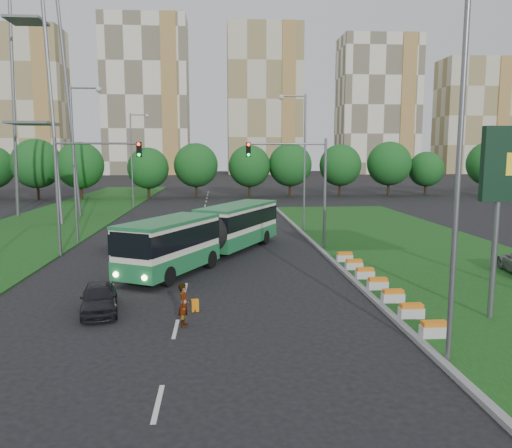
{
  "coord_description": "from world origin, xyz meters",
  "views": [
    {
      "loc": [
        -1.27,
        -25.24,
        6.9
      ],
      "look_at": [
        1.07,
        5.25,
        2.6
      ],
      "focal_mm": 35.0,
      "sensor_mm": 36.0,
      "label": 1
    }
  ],
  "objects": [
    {
      "name": "left_verge",
      "position": [
        -18.0,
        25.0,
        0.05
      ],
      "size": [
        12.0,
        110.0,
        0.1
      ],
      "primitive_type": "cube",
      "color": "#154B15",
      "rests_on": "ground"
    },
    {
      "name": "car_left_far",
      "position": [
        -8.01,
        10.68,
        0.79
      ],
      "size": [
        3.05,
        5.05,
        1.57
      ],
      "primitive_type": "imported",
      "rotation": [
        0.0,
        0.0,
        0.31
      ],
      "color": "black",
      "rests_on": "ground"
    },
    {
      "name": "apartment_tower_cwest",
      "position": [
        -25.0,
        150.0,
        26.0
      ],
      "size": [
        28.0,
        15.0,
        52.0
      ],
      "primitive_type": "cube",
      "color": "white",
      "rests_on": "ground"
    },
    {
      "name": "grass_median",
      "position": [
        13.0,
        8.0,
        0.07
      ],
      "size": [
        14.0,
        60.0,
        0.15
      ],
      "primitive_type": "cube",
      "color": "#154B15",
      "rests_on": "ground"
    },
    {
      "name": "flower_planters",
      "position": [
        6.7,
        -1.4,
        0.45
      ],
      "size": [
        1.1,
        13.7,
        0.6
      ],
      "primitive_type": null,
      "color": "silver",
      "rests_on": "grass_median"
    },
    {
      "name": "apartment_tower_west",
      "position": [
        -65.0,
        150.0,
        24.0
      ],
      "size": [
        26.0,
        15.0,
        48.0
      ],
      "primitive_type": "cube",
      "color": "beige",
      "rests_on": "ground"
    },
    {
      "name": "car_left_near",
      "position": [
        -6.51,
        -3.6,
        0.65
      ],
      "size": [
        2.25,
        4.02,
        1.29
      ],
      "primitive_type": "imported",
      "rotation": [
        0.0,
        0.0,
        0.2
      ],
      "color": "black",
      "rests_on": "ground"
    },
    {
      "name": "pedestrian",
      "position": [
        -2.69,
        -5.66,
        0.88
      ],
      "size": [
        0.5,
        0.69,
        1.76
      ],
      "primitive_type": "imported",
      "rotation": [
        0.0,
        0.0,
        1.45
      ],
      "color": "gray",
      "rests_on": "ground"
    },
    {
      "name": "lane_markings",
      "position": [
        -3.0,
        20.0,
        0.0
      ],
      "size": [
        0.2,
        100.0,
        0.01
      ],
      "primitive_type": null,
      "color": "silver",
      "rests_on": "ground"
    },
    {
      "name": "street_lamps",
      "position": [
        -3.0,
        10.0,
        6.0
      ],
      "size": [
        36.0,
        60.0,
        12.0
      ],
      "primitive_type": null,
      "color": "slate",
      "rests_on": "ground"
    },
    {
      "name": "traffic_mast_median",
      "position": [
        4.78,
        10.0,
        5.35
      ],
      "size": [
        5.76,
        0.32,
        8.0
      ],
      "color": "slate",
      "rests_on": "ground"
    },
    {
      "name": "apartment_tower_east",
      "position": [
        55.0,
        150.0,
        23.5
      ],
      "size": [
        27.0,
        15.0,
        47.0
      ],
      "primitive_type": "cube",
      "color": "white",
      "rests_on": "ground"
    },
    {
      "name": "shopping_trolley",
      "position": [
        -2.33,
        -3.78,
        0.26
      ],
      "size": [
        0.31,
        0.33,
        0.53
      ],
      "rotation": [
        0.0,
        0.0,
        0.22
      ],
      "color": "orange",
      "rests_on": "ground"
    },
    {
      "name": "traffic_mast_left",
      "position": [
        -10.38,
        9.0,
        5.35
      ],
      "size": [
        5.76,
        0.32,
        8.0
      ],
      "color": "slate",
      "rests_on": "ground"
    },
    {
      "name": "median_kerb",
      "position": [
        6.05,
        8.0,
        0.09
      ],
      "size": [
        0.3,
        60.0,
        0.18
      ],
      "primitive_type": "cube",
      "color": "gray",
      "rests_on": "ground"
    },
    {
      "name": "apartment_tower_ceast",
      "position": [
        15.0,
        150.0,
        25.0
      ],
      "size": [
        25.0,
        15.0,
        50.0
      ],
      "primitive_type": "cube",
      "color": "beige",
      "rests_on": "ground"
    },
    {
      "name": "midrise_east",
      "position": [
        90.0,
        150.0,
        20.0
      ],
      "size": [
        24.0,
        14.0,
        40.0
      ],
      "primitive_type": "cube",
      "color": "beige",
      "rests_on": "ground"
    },
    {
      "name": "tree_line",
      "position": [
        10.0,
        55.0,
        4.5
      ],
      "size": [
        120.0,
        8.0,
        9.0
      ],
      "primitive_type": null,
      "color": "#154F1B",
      "rests_on": "ground"
    },
    {
      "name": "ground",
      "position": [
        0.0,
        0.0,
        0.0
      ],
      "size": [
        360.0,
        360.0,
        0.0
      ],
      "primitive_type": "plane",
      "color": "black",
      "rests_on": "ground"
    },
    {
      "name": "articulated_bus",
      "position": [
        -2.11,
        7.42,
        1.73
      ],
      "size": [
        2.67,
        17.15,
        2.82
      ],
      "rotation": [
        0.0,
        0.0,
        -0.48
      ],
      "color": "silver",
      "rests_on": "ground"
    }
  ]
}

